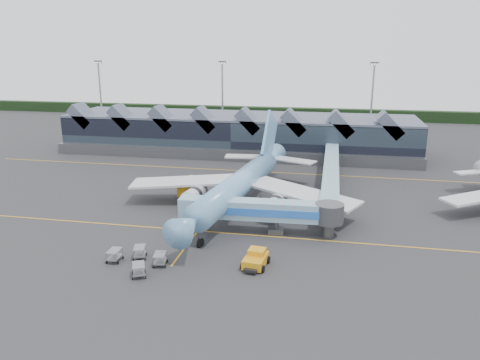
% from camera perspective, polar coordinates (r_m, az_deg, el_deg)
% --- Properties ---
extents(ground, '(260.00, 260.00, 0.00)m').
position_cam_1_polar(ground, '(78.10, -3.53, -4.04)').
color(ground, '#252527').
rests_on(ground, ground).
extents(taxi_stripes, '(120.00, 60.00, 0.01)m').
position_cam_1_polar(taxi_stripes, '(87.28, -1.87, -1.84)').
color(taxi_stripes, orange).
rests_on(taxi_stripes, ground).
extents(tree_line_far, '(260.00, 4.00, 4.00)m').
position_cam_1_polar(tree_line_far, '(183.57, 5.26, 8.17)').
color(tree_line_far, black).
rests_on(tree_line_far, ground).
extents(terminal, '(90.00, 22.25, 12.52)m').
position_cam_1_polar(terminal, '(122.64, -0.25, 5.72)').
color(terminal, black).
rests_on(terminal, ground).
extents(light_masts, '(132.40, 42.56, 22.45)m').
position_cam_1_polar(light_masts, '(134.48, 12.21, 9.55)').
color(light_masts, '#92959A').
rests_on(light_masts, ground).
extents(main_airliner, '(40.44, 46.91, 15.08)m').
position_cam_1_polar(main_airliner, '(79.22, 0.17, -0.34)').
color(main_airliner, '#6288C6').
rests_on(main_airliner, ground).
extents(jet_bridge, '(24.21, 4.64, 5.09)m').
position_cam_1_polar(jet_bridge, '(68.82, 3.58, -3.81)').
color(jet_bridge, '#7DB5D1').
rests_on(jet_bridge, ground).
extents(fuel_truck, '(3.15, 8.70, 2.89)m').
position_cam_1_polar(fuel_truck, '(87.64, -6.38, -0.75)').
color(fuel_truck, black).
rests_on(fuel_truck, ground).
extents(pushback_tug, '(3.36, 4.89, 2.06)m').
position_cam_1_polar(pushback_tug, '(59.61, 1.92, -9.63)').
color(pushback_tug, orange).
rests_on(pushback_tug, ground).
extents(baggage_carts, '(7.77, 7.35, 1.55)m').
position_cam_1_polar(baggage_carts, '(61.26, -12.29, -9.33)').
color(baggage_carts, gray).
rests_on(baggage_carts, ground).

